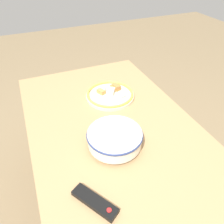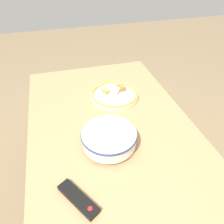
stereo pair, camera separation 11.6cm
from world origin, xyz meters
The scene contains 5 objects.
ground_plane centered at (0.00, 0.00, 0.00)m, with size 8.00×8.00×0.00m, color #7F6B4C.
dining_table centered at (0.00, 0.00, 0.63)m, with size 1.44×0.84×0.71m.
noodle_bowl centered at (-0.09, 0.05, 0.75)m, with size 0.26×0.26×0.08m.
food_plate centered at (0.29, -0.09, 0.72)m, with size 0.29×0.29×0.05m.
tv_remote centered at (-0.33, 0.23, 0.72)m, with size 0.18×0.14×0.02m.
Camera 2 is at (-0.78, 0.22, 1.47)m, focal length 35.00 mm.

